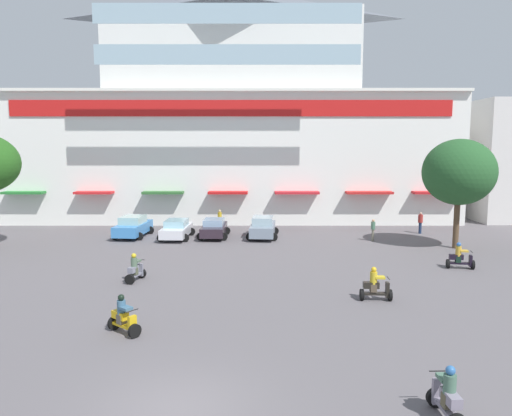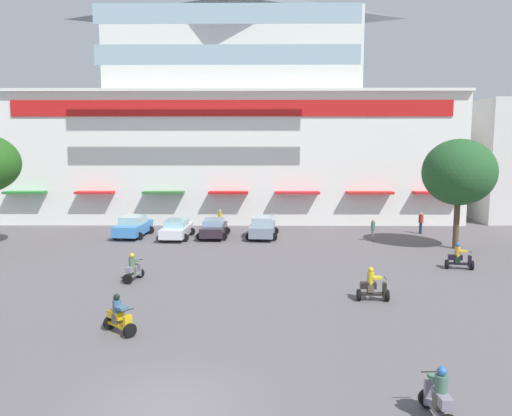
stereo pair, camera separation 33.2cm
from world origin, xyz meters
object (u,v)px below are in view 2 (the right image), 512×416
(scooter_rider_0, at_px, (133,269))
(scooter_rider_4, at_px, (119,317))
(pedestrian_2, at_px, (421,222))
(parked_car_3, at_px, (263,227))
(scooter_rider_3, at_px, (439,398))
(parked_car_0, at_px, (133,226))
(plaza_tree_1, at_px, (459,172))
(parked_car_1, at_px, (176,229))
(parked_car_2, at_px, (214,228))
(pedestrian_0, at_px, (220,218))
(scooter_rider_7, at_px, (373,287))
(pedestrian_1, at_px, (373,229))
(scooter_rider_2, at_px, (459,258))

(scooter_rider_0, xyz_separation_m, scooter_rider_4, (1.29, -7.10, -0.01))
(scooter_rider_4, distance_m, pedestrian_2, 27.63)
(parked_car_3, distance_m, scooter_rider_3, 25.37)
(parked_car_0, xyz_separation_m, scooter_rider_3, (14.33, -25.33, -0.17))
(plaza_tree_1, height_order, parked_car_1, plaza_tree_1)
(parked_car_2, distance_m, parked_car_3, 3.72)
(parked_car_3, bearing_deg, plaza_tree_1, -16.18)
(scooter_rider_0, xyz_separation_m, pedestrian_0, (3.21, 15.99, 0.32))
(parked_car_1, bearing_deg, pedestrian_0, 55.53)
(plaza_tree_1, relative_size, pedestrian_0, 4.56)
(parked_car_2, relative_size, scooter_rider_0, 2.68)
(parked_car_3, height_order, scooter_rider_4, parked_car_3)
(scooter_rider_4, bearing_deg, parked_car_3, 74.03)
(parked_car_1, distance_m, scooter_rider_7, 18.73)
(parked_car_2, distance_m, pedestrian_0, 3.88)
(scooter_rider_4, bearing_deg, pedestrian_1, 52.68)
(parked_car_2, relative_size, scooter_rider_7, 2.58)
(scooter_rider_4, relative_size, scooter_rider_7, 0.96)
(parked_car_3, bearing_deg, scooter_rider_4, -105.97)
(plaza_tree_1, relative_size, parked_car_0, 1.68)
(parked_car_0, relative_size, scooter_rider_0, 2.94)
(parked_car_1, xyz_separation_m, scooter_rider_4, (1.03, -18.79, -0.12))
(scooter_rider_3, xyz_separation_m, pedestrian_0, (-7.93, 28.94, 0.30))
(pedestrian_0, bearing_deg, plaza_tree_1, -24.90)
(scooter_rider_2, relative_size, scooter_rider_7, 1.00)
(parked_car_0, bearing_deg, pedestrian_0, 29.43)
(pedestrian_2, bearing_deg, pedestrian_1, -145.07)
(pedestrian_1, bearing_deg, parked_car_1, 175.94)
(scooter_rider_4, bearing_deg, parked_car_2, 84.78)
(pedestrian_1, xyz_separation_m, pedestrian_2, (4.52, 3.15, 0.03))
(parked_car_2, distance_m, pedestrian_1, 11.87)
(scooter_rider_7, bearing_deg, scooter_rider_0, 164.87)
(scooter_rider_0, bearing_deg, pedestrian_1, 35.72)
(scooter_rider_0, height_order, pedestrian_0, pedestrian_0)
(pedestrian_0, bearing_deg, pedestrian_1, -24.61)
(scooter_rider_2, relative_size, pedestrian_2, 0.91)
(parked_car_2, bearing_deg, pedestrian_0, 87.66)
(parked_car_1, relative_size, scooter_rider_0, 2.87)
(scooter_rider_2, relative_size, scooter_rider_4, 1.04)
(scooter_rider_3, height_order, pedestrian_0, pedestrian_0)
(scooter_rider_2, height_order, scooter_rider_7, scooter_rider_7)
(scooter_rider_0, relative_size, pedestrian_2, 0.88)
(parked_car_3, xyz_separation_m, pedestrian_1, (8.06, -1.38, 0.14))
(parked_car_2, distance_m, scooter_rider_4, 19.29)
(pedestrian_1, distance_m, pedestrian_2, 5.51)
(scooter_rider_3, xyz_separation_m, pedestrian_2, (8.20, 26.77, 0.34))
(plaza_tree_1, distance_m, scooter_rider_7, 14.77)
(pedestrian_1, height_order, pedestrian_2, pedestrian_2)
(parked_car_0, relative_size, parked_car_3, 1.03)
(scooter_rider_4, bearing_deg, scooter_rider_7, 20.77)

